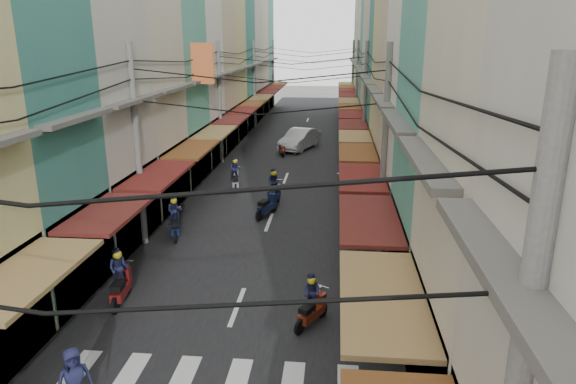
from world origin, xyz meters
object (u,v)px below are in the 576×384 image
Objects in this scene: white_car at (299,149)px; bicycle at (448,260)px; traffic_sign at (420,257)px; market_umbrella at (451,304)px.

white_car reaches higher than bicycle.
bicycle is at bearing 67.25° from traffic_sign.
traffic_sign is at bearing -58.25° from white_car.
traffic_sign reaches higher than market_umbrella.
traffic_sign is at bearing 93.62° from market_umbrella.
traffic_sign reaches higher than bicycle.
traffic_sign is (-1.90, -4.53, 2.06)m from bicycle.
white_car is at bearing 3.19° from bicycle.
market_umbrella is at bearing -59.23° from white_car.
white_car is 25.75m from traffic_sign.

